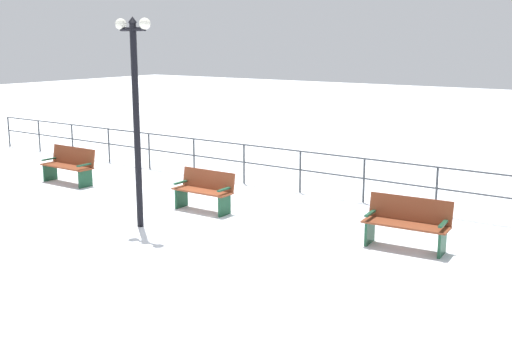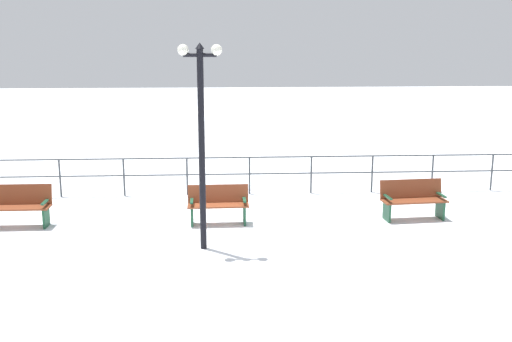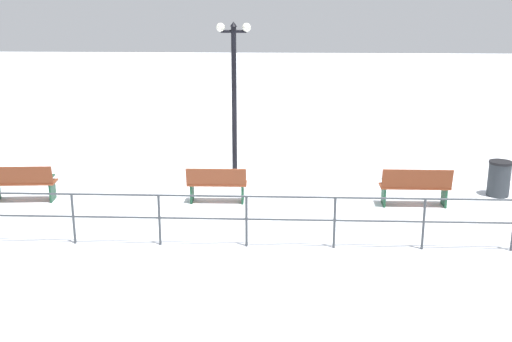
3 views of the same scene
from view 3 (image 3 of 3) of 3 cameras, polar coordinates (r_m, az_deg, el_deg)
The scene contains 7 objects.
ground_plane at distance 15.35m, azimuth -3.50°, elevation -2.84°, with size 80.00×80.00×0.00m, color white.
bench_second at distance 15.36m, azimuth 14.11°, elevation -1.33°, with size 0.54×1.63×0.96m.
bench_third at distance 15.19m, azimuth -3.53°, elevation -1.16°, with size 0.53×1.43×0.90m.
bench_fourth at distance 16.24m, azimuth -20.24°, elevation -0.97°, with size 0.68×1.59×0.93m.
lamppost_middle at distance 16.35m, azimuth -1.99°, elevation 7.83°, with size 0.22×0.87×4.19m.
waterfront_railing at distance 12.57m, azimuth -4.82°, elevation -3.68°, with size 0.05×22.57×1.07m.
trash_bin at distance 16.84m, azimuth 20.99°, elevation -0.62°, with size 0.57×0.57×0.88m.
Camera 3 is at (-14.48, -1.56, 4.87)m, focal length 44.54 mm.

